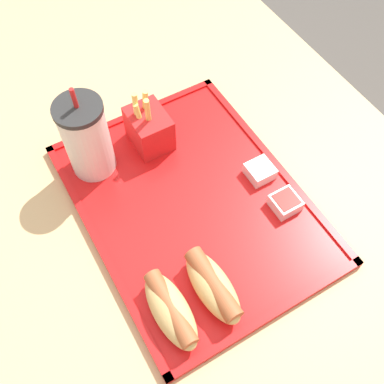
% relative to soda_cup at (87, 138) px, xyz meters
% --- Properties ---
extents(ground_plane, '(8.00, 8.00, 0.00)m').
position_rel_soda_cup_xyz_m(ground_plane, '(-0.13, -0.09, -0.82)').
color(ground_plane, '#4C4742').
extents(dining_table, '(1.47, 0.84, 0.74)m').
position_rel_soda_cup_xyz_m(dining_table, '(-0.13, -0.09, -0.45)').
color(dining_table, tan).
rests_on(dining_table, ground_plane).
extents(food_tray, '(0.44, 0.33, 0.01)m').
position_rel_soda_cup_xyz_m(food_tray, '(-0.15, -0.11, -0.08)').
color(food_tray, red).
rests_on(food_tray, dining_table).
extents(soda_cup, '(0.08, 0.08, 0.18)m').
position_rel_soda_cup_xyz_m(soda_cup, '(0.00, 0.00, 0.00)').
color(soda_cup, silver).
rests_on(soda_cup, food_tray).
extents(hot_dog_far, '(0.12, 0.05, 0.04)m').
position_rel_soda_cup_xyz_m(hot_dog_far, '(-0.29, 0.01, -0.05)').
color(hot_dog_far, tan).
rests_on(hot_dog_far, food_tray).
extents(hot_dog_near, '(0.12, 0.05, 0.04)m').
position_rel_soda_cup_xyz_m(hot_dog_near, '(-0.29, -0.06, -0.05)').
color(hot_dog_near, tan).
rests_on(hot_dog_near, food_tray).
extents(fries_carton, '(0.08, 0.06, 0.12)m').
position_rel_soda_cup_xyz_m(fries_carton, '(-0.00, -0.11, -0.04)').
color(fries_carton, red).
rests_on(fries_carton, food_tray).
extents(sauce_cup_mayo, '(0.04, 0.04, 0.02)m').
position_rel_soda_cup_xyz_m(sauce_cup_mayo, '(-0.16, -0.23, -0.06)').
color(sauce_cup_mayo, silver).
rests_on(sauce_cup_mayo, food_tray).
extents(sauce_cup_ketchup, '(0.04, 0.04, 0.02)m').
position_rel_soda_cup_xyz_m(sauce_cup_ketchup, '(-0.23, -0.23, -0.06)').
color(sauce_cup_ketchup, silver).
rests_on(sauce_cup_ketchup, food_tray).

